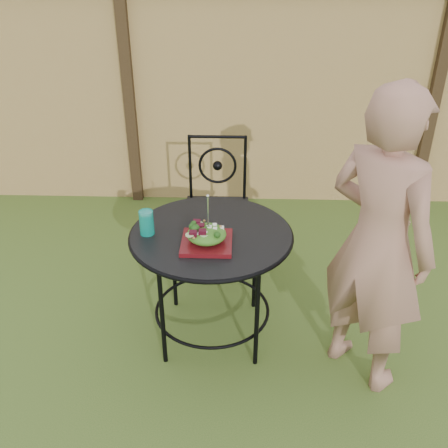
{
  "coord_description": "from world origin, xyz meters",
  "views": [
    {
      "loc": [
        -0.34,
        -2.1,
        2.13
      ],
      "look_at": [
        -0.42,
        0.35,
        0.75
      ],
      "focal_mm": 40.0,
      "sensor_mm": 36.0,
      "label": 1
    }
  ],
  "objects_px": {
    "patio_table": "(211,253)",
    "diner": "(378,245)",
    "patio_chair": "(217,202)",
    "salad_plate": "(207,242)"
  },
  "relations": [
    {
      "from": "patio_table",
      "to": "salad_plate",
      "type": "bearing_deg",
      "value": -97.07
    },
    {
      "from": "patio_table",
      "to": "diner",
      "type": "distance_m",
      "value": 0.92
    },
    {
      "from": "diner",
      "to": "salad_plate",
      "type": "distance_m",
      "value": 0.88
    },
    {
      "from": "patio_table",
      "to": "patio_chair",
      "type": "height_order",
      "value": "patio_chair"
    },
    {
      "from": "diner",
      "to": "salad_plate",
      "type": "height_order",
      "value": "diner"
    },
    {
      "from": "patio_table",
      "to": "salad_plate",
      "type": "height_order",
      "value": "salad_plate"
    },
    {
      "from": "patio_table",
      "to": "patio_chair",
      "type": "xyz_separation_m",
      "value": [
        -0.01,
        0.81,
        -0.08
      ]
    },
    {
      "from": "patio_table",
      "to": "salad_plate",
      "type": "xyz_separation_m",
      "value": [
        -0.02,
        -0.13,
        0.15
      ]
    },
    {
      "from": "salad_plate",
      "to": "patio_chair",
      "type": "bearing_deg",
      "value": 89.46
    },
    {
      "from": "salad_plate",
      "to": "patio_table",
      "type": "bearing_deg",
      "value": 82.93
    }
  ]
}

